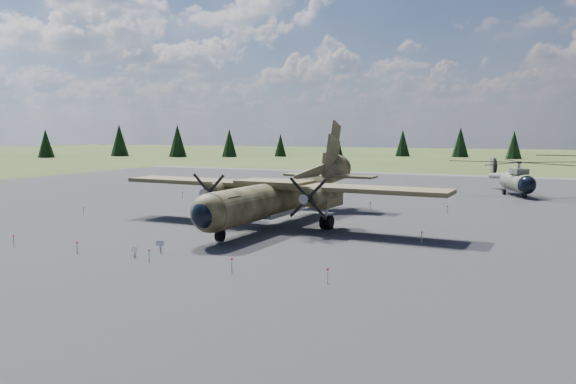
% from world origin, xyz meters
% --- Properties ---
extents(ground, '(500.00, 500.00, 0.00)m').
position_xyz_m(ground, '(0.00, 0.00, 0.00)').
color(ground, '#53602B').
rests_on(ground, ground).
extents(apron, '(120.00, 120.00, 0.04)m').
position_xyz_m(apron, '(0.00, 10.00, 0.00)').
color(apron, '#5E5D62').
rests_on(apron, ground).
extents(transport_plane, '(30.50, 27.70, 10.06)m').
position_xyz_m(transport_plane, '(3.25, 3.60, 2.89)').
color(transport_plane, '#36381E').
rests_on(transport_plane, ground).
extents(helicopter_near, '(22.83, 22.83, 4.48)m').
position_xyz_m(helicopter_near, '(21.73, 36.37, 3.17)').
color(helicopter_near, slate).
rests_on(helicopter_near, ground).
extents(info_placard_left, '(0.45, 0.23, 0.69)m').
position_xyz_m(info_placard_left, '(0.19, -12.72, 0.46)').
color(info_placard_left, gray).
rests_on(info_placard_left, ground).
extents(info_placard_right, '(0.56, 0.34, 0.81)m').
position_xyz_m(info_placard_right, '(0.76, -10.71, 0.54)').
color(info_placard_right, gray).
rests_on(info_placard_right, ground).
extents(barrier_fence, '(33.12, 29.62, 0.85)m').
position_xyz_m(barrier_fence, '(-0.46, -0.08, 0.51)').
color(barrier_fence, silver).
rests_on(barrier_fence, ground).
extents(treeline, '(302.93, 307.40, 10.99)m').
position_xyz_m(treeline, '(-5.38, 1.91, 4.76)').
color(treeline, black).
rests_on(treeline, ground).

